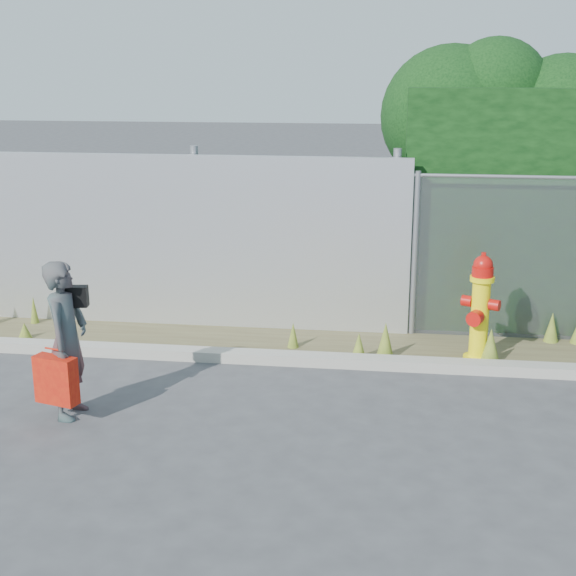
% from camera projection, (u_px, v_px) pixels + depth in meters
% --- Properties ---
extents(ground, '(80.00, 80.00, 0.00)m').
position_uv_depth(ground, '(301.00, 435.00, 7.32)').
color(ground, '#393A3C').
rests_on(ground, ground).
extents(curb, '(16.00, 0.22, 0.12)m').
position_uv_depth(curb, '(319.00, 360.00, 9.02)').
color(curb, gray).
rests_on(curb, ground).
extents(weed_strip, '(16.00, 1.29, 0.54)m').
position_uv_depth(weed_strip, '(391.00, 338.00, 9.55)').
color(weed_strip, '#4D452C').
rests_on(weed_strip, ground).
extents(corrugated_fence, '(8.50, 0.21, 2.30)m').
position_uv_depth(corrugated_fence, '(77.00, 239.00, 10.30)').
color(corrugated_fence, silver).
rests_on(corrugated_fence, ground).
extents(fire_hydrant, '(0.43, 0.38, 1.28)m').
position_uv_depth(fire_hydrant, '(480.00, 310.00, 8.96)').
color(fire_hydrant, yellow).
rests_on(fire_hydrant, ground).
extents(woman, '(0.38, 0.56, 1.53)m').
position_uv_depth(woman, '(67.00, 340.00, 7.55)').
color(woman, '#0F615F').
rests_on(woman, ground).
extents(red_tote_bag, '(0.41, 0.15, 0.54)m').
position_uv_depth(red_tote_bag, '(56.00, 380.00, 7.46)').
color(red_tote_bag, '#A30E09').
extents(black_shoulder_bag, '(0.27, 0.11, 0.20)m').
position_uv_depth(black_shoulder_bag, '(74.00, 296.00, 7.55)').
color(black_shoulder_bag, black).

